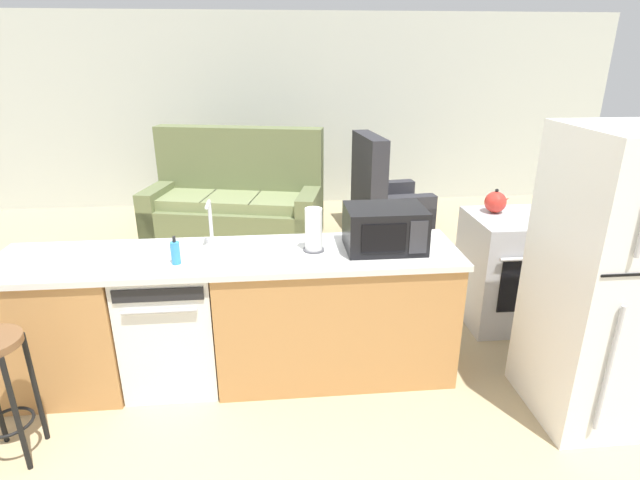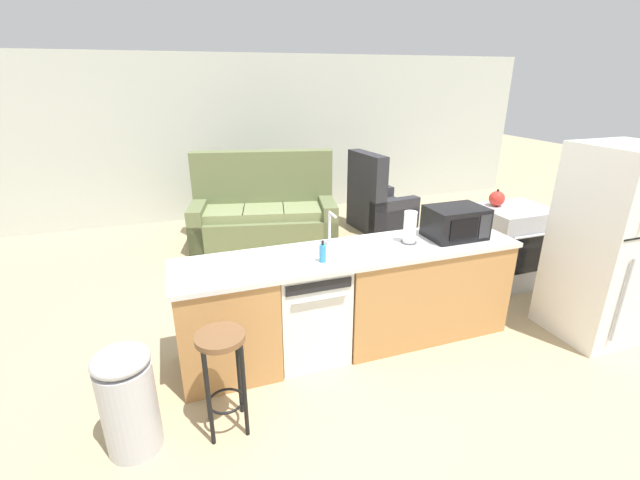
# 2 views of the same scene
# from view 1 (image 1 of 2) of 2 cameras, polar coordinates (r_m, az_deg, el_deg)

# --- Properties ---
(ground_plane) EXTENTS (24.00, 24.00, 0.00)m
(ground_plane) POSITION_cam_1_polar(r_m,az_deg,el_deg) (3.66, -11.74, -14.80)
(ground_plane) COLOR tan
(wall_back) EXTENTS (10.00, 0.06, 2.60)m
(wall_back) POSITION_cam_1_polar(r_m,az_deg,el_deg) (7.21, -6.77, 14.28)
(wall_back) COLOR beige
(wall_back) RESTS_ON ground_plane
(kitchen_counter) EXTENTS (2.94, 0.66, 0.90)m
(kitchen_counter) POSITION_cam_1_polar(r_m,az_deg,el_deg) (3.41, -8.22, -9.02)
(kitchen_counter) COLOR #B77F47
(kitchen_counter) RESTS_ON ground_plane
(dishwasher) EXTENTS (0.58, 0.61, 0.84)m
(dishwasher) POSITION_cam_1_polar(r_m,az_deg,el_deg) (3.47, -16.40, -9.12)
(dishwasher) COLOR white
(dishwasher) RESTS_ON ground_plane
(stove_range) EXTENTS (0.76, 0.68, 0.90)m
(stove_range) POSITION_cam_1_polar(r_m,az_deg,el_deg) (4.32, 21.28, -3.17)
(stove_range) COLOR #B7B7BC
(stove_range) RESTS_ON ground_plane
(refrigerator) EXTENTS (0.72, 0.73, 1.75)m
(refrigerator) POSITION_cam_1_polar(r_m,az_deg,el_deg) (3.31, 30.39, -4.05)
(refrigerator) COLOR white
(refrigerator) RESTS_ON ground_plane
(microwave) EXTENTS (0.50, 0.37, 0.28)m
(microwave) POSITION_cam_1_polar(r_m,az_deg,el_deg) (3.22, 7.41, 1.34)
(microwave) COLOR black
(microwave) RESTS_ON kitchen_counter
(sink_faucet) EXTENTS (0.07, 0.18, 0.30)m
(sink_faucet) POSITION_cam_1_polar(r_m,az_deg,el_deg) (3.36, -12.39, 1.66)
(sink_faucet) COLOR silver
(sink_faucet) RESTS_ON kitchen_counter
(paper_towel_roll) EXTENTS (0.14, 0.14, 0.28)m
(paper_towel_roll) POSITION_cam_1_polar(r_m,az_deg,el_deg) (3.17, -0.73, 1.12)
(paper_towel_roll) COLOR #4C4C51
(paper_towel_roll) RESTS_ON kitchen_counter
(soap_bottle) EXTENTS (0.06, 0.06, 0.18)m
(soap_bottle) POSITION_cam_1_polar(r_m,az_deg,el_deg) (3.11, -16.19, -1.38)
(soap_bottle) COLOR #338CCC
(soap_bottle) RESTS_ON kitchen_counter
(kettle) EXTENTS (0.21, 0.17, 0.19)m
(kettle) POSITION_cam_1_polar(r_m,az_deg,el_deg) (4.19, 19.43, 4.12)
(kettle) COLOR red
(kettle) RESTS_ON stove_range
(couch) EXTENTS (2.15, 1.32, 1.27)m
(couch) POSITION_cam_1_polar(r_m,az_deg,el_deg) (6.04, -9.49, 4.08)
(couch) COLOR #667047
(couch) RESTS_ON ground_plane
(armchair) EXTENTS (0.88, 0.93, 1.20)m
(armchair) POSITION_cam_1_polar(r_m,az_deg,el_deg) (6.11, 7.28, 3.96)
(armchair) COLOR #2D2D33
(armchair) RESTS_ON ground_plane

